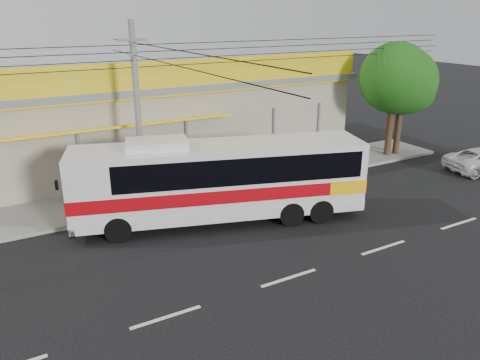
# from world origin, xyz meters

# --- Properties ---
(ground) EXTENTS (120.00, 120.00, 0.00)m
(ground) POSITION_xyz_m (0.00, 0.00, 0.00)
(ground) COLOR black
(ground) RESTS_ON ground
(sidewalk) EXTENTS (30.00, 3.20, 0.15)m
(sidewalk) POSITION_xyz_m (0.00, 6.00, 0.07)
(sidewalk) COLOR gray
(sidewalk) RESTS_ON ground
(lane_markings) EXTENTS (50.00, 0.12, 0.01)m
(lane_markings) POSITION_xyz_m (0.00, -2.50, 0.00)
(lane_markings) COLOR silver
(lane_markings) RESTS_ON ground
(storefront_building) EXTENTS (22.60, 9.20, 5.70)m
(storefront_building) POSITION_xyz_m (-0.01, 11.54, 2.30)
(storefront_building) COLOR #9F9780
(storefront_building) RESTS_ON ground
(coach_bus) EXTENTS (11.22, 5.50, 3.40)m
(coach_bus) POSITION_xyz_m (0.28, 2.27, 1.82)
(coach_bus) COLOR silver
(coach_bus) RESTS_ON ground
(utility_pole) EXTENTS (34.00, 14.00, 7.47)m
(utility_pole) POSITION_xyz_m (-1.94, 5.40, 6.16)
(utility_pole) COLOR #5B5B59
(utility_pole) RESTS_ON ground
(tree_near) EXTENTS (3.80, 3.80, 6.29)m
(tree_near) POSITION_xyz_m (12.34, 5.26, 4.26)
(tree_near) COLOR #362015
(tree_near) RESTS_ON ground
(tree_far) EXTENTS (3.61, 3.61, 5.98)m
(tree_far) POSITION_xyz_m (12.93, 5.21, 4.05)
(tree_far) COLOR #362015
(tree_far) RESTS_ON ground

